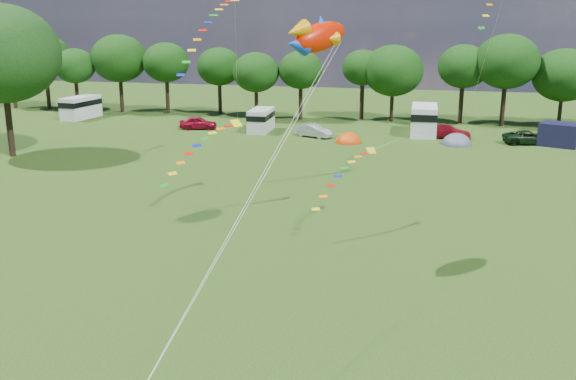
% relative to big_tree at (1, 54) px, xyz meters
% --- Properties ---
extents(ground_plane, '(180.00, 180.00, 0.00)m').
position_rel_big_tree_xyz_m(ground_plane, '(30.00, -28.00, -9.02)').
color(ground_plane, black).
rests_on(ground_plane, ground).
extents(tree_line, '(102.98, 10.98, 10.27)m').
position_rel_big_tree_xyz_m(tree_line, '(35.30, 26.99, -2.67)').
color(tree_line, black).
rests_on(tree_line, ground).
extents(big_tree, '(10.00, 10.00, 13.28)m').
position_rel_big_tree_xyz_m(big_tree, '(0.00, 0.00, 0.00)').
color(big_tree, black).
rests_on(big_tree, ground).
extents(car_a, '(4.45, 2.57, 1.39)m').
position_rel_big_tree_xyz_m(car_a, '(11.27, 17.00, -8.32)').
color(car_a, maroon).
rests_on(car_a, ground).
extents(car_b, '(3.92, 2.69, 1.30)m').
position_rel_big_tree_xyz_m(car_b, '(24.62, 15.19, -8.37)').
color(car_b, '#92959A').
rests_on(car_b, ground).
extents(car_c, '(4.65, 2.28, 1.35)m').
position_rel_big_tree_xyz_m(car_c, '(38.17, 17.73, -8.34)').
color(car_c, maroon).
rests_on(car_c, ground).
extents(car_d, '(5.18, 3.20, 1.31)m').
position_rel_big_tree_xyz_m(car_d, '(45.82, 16.25, -8.36)').
color(car_d, black).
rests_on(car_d, ground).
extents(campervan_a, '(3.01, 5.70, 2.67)m').
position_rel_big_tree_xyz_m(campervan_a, '(-5.47, 21.11, -7.58)').
color(campervan_a, silver).
rests_on(campervan_a, ground).
extents(campervan_b, '(2.29, 5.00, 2.41)m').
position_rel_big_tree_xyz_m(campervan_b, '(18.38, 17.34, -7.72)').
color(campervan_b, silver).
rests_on(campervan_b, ground).
extents(campervan_c, '(2.79, 6.29, 3.06)m').
position_rel_big_tree_xyz_m(campervan_c, '(35.68, 19.36, -7.37)').
color(campervan_c, silver).
rests_on(campervan_c, ground).
extents(tent_orange, '(2.58, 2.82, 2.02)m').
position_rel_big_tree_xyz_m(tent_orange, '(28.55, 12.99, -9.00)').
color(tent_orange, '#D63E08').
rests_on(tent_orange, ground).
extents(tent_greyblue, '(2.95, 3.23, 2.19)m').
position_rel_big_tree_xyz_m(tent_greyblue, '(39.00, 14.41, -9.00)').
color(tent_greyblue, '#4B5364').
rests_on(tent_greyblue, ground).
extents(awning_navy, '(4.35, 3.99, 2.21)m').
position_rel_big_tree_xyz_m(awning_navy, '(48.66, 16.04, -7.91)').
color(awning_navy, black).
rests_on(awning_navy, ground).
extents(fish_kite, '(3.07, 3.76, 2.08)m').
position_rel_big_tree_xyz_m(fish_kite, '(31.09, -18.90, 2.22)').
color(fish_kite, red).
rests_on(fish_kite, ground).
extents(streamer_kite_a, '(3.43, 5.53, 5.79)m').
position_rel_big_tree_xyz_m(streamer_kite_a, '(19.97, -1.94, 2.64)').
color(streamer_kite_a, yellow).
rests_on(streamer_kite_a, ground).
extents(streamer_kite_b, '(4.36, 4.81, 3.84)m').
position_rel_big_tree_xyz_m(streamer_kite_b, '(22.15, -9.90, -4.94)').
color(streamer_kite_b, yellow).
rests_on(streamer_kite_b, ground).
extents(streamer_kite_c, '(3.10, 4.82, 2.77)m').
position_rel_big_tree_xyz_m(streamer_kite_c, '(32.15, -13.47, -5.34)').
color(streamer_kite_c, gold).
rests_on(streamer_kite_c, ground).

